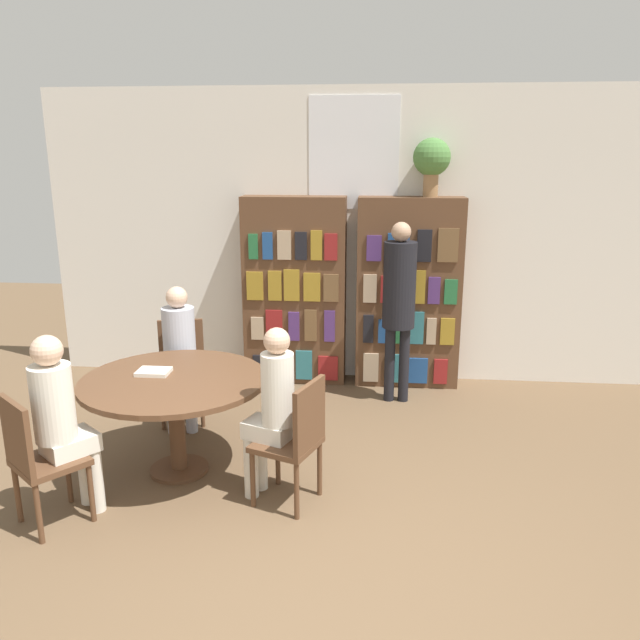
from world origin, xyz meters
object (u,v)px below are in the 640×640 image
at_px(bookshelf_left, 295,291).
at_px(seated_reader_right, 272,405).
at_px(reading_table, 175,391).
at_px(chair_near_camera, 37,455).
at_px(seated_reader_left, 179,348).
at_px(chair_far_side, 296,436).
at_px(seated_reader_back, 61,415).
at_px(bookshelf_right, 408,294).
at_px(librarian_standing, 399,294).
at_px(flower_vase, 432,160).
at_px(chair_left_side, 182,365).

height_order(bookshelf_left, seated_reader_right, bookshelf_left).
height_order(reading_table, chair_near_camera, chair_near_camera).
relative_size(chair_near_camera, seated_reader_right, 0.72).
distance_m(reading_table, seated_reader_left, 0.85).
xyz_separation_m(chair_near_camera, seated_reader_left, (0.42, 1.61, 0.22)).
relative_size(chair_near_camera, seated_reader_left, 0.72).
relative_size(bookshelf_left, seated_reader_left, 1.54).
distance_m(reading_table, chair_far_side, 1.03).
relative_size(chair_far_side, seated_reader_back, 0.71).
distance_m(bookshelf_right, reading_table, 2.76).
relative_size(chair_near_camera, chair_far_side, 1.00).
bearing_deg(seated_reader_back, librarian_standing, 84.29).
bearing_deg(seated_reader_back, seated_reader_left, 117.04).
relative_size(bookshelf_right, reading_table, 1.42).
bearing_deg(seated_reader_left, flower_vase, -164.85).
bearing_deg(chair_left_side, reading_table, 90.00).
distance_m(chair_near_camera, chair_far_side, 1.65).
bearing_deg(chair_far_side, chair_left_side, 63.00).
bearing_deg(chair_far_side, librarian_standing, 0.49).
relative_size(flower_vase, seated_reader_left, 0.45).
distance_m(chair_left_side, chair_far_side, 1.82).
relative_size(seated_reader_right, librarian_standing, 0.72).
distance_m(bookshelf_left, chair_near_camera, 3.17).
xyz_separation_m(chair_near_camera, seated_reader_back, (0.11, 0.14, 0.22)).
bearing_deg(reading_table, seated_reader_left, 104.99).
height_order(chair_far_side, seated_reader_left, seated_reader_left).
bearing_deg(chair_near_camera, seated_reader_left, 114.23).
bearing_deg(flower_vase, bookshelf_left, -179.79).
bearing_deg(chair_far_side, chair_near_camera, 126.00).
bearing_deg(reading_table, bookshelf_left, 73.36).
distance_m(bookshelf_right, chair_left_side, 2.37).
xyz_separation_m(reading_table, seated_reader_right, (0.78, -0.30, 0.04)).
height_order(chair_far_side, librarian_standing, librarian_standing).
bearing_deg(chair_left_side, librarian_standing, -178.06).
distance_m(seated_reader_left, seated_reader_right, 1.50).
bearing_deg(bookshelf_left, flower_vase, 0.21).
height_order(reading_table, chair_far_side, chair_far_side).
distance_m(chair_near_camera, seated_reader_back, 0.28).
relative_size(chair_far_side, librarian_standing, 0.52).
relative_size(seated_reader_left, seated_reader_right, 1.01).
height_order(chair_far_side, seated_reader_right, seated_reader_right).
xyz_separation_m(chair_left_side, chair_far_side, (1.22, -1.35, 0.00)).
bearing_deg(chair_left_side, flower_vase, -168.79).
distance_m(chair_far_side, seated_reader_right, 0.27).
bearing_deg(seated_reader_right, seated_reader_back, 126.21).
xyz_separation_m(seated_reader_right, seated_reader_back, (-1.31, -0.36, 0.03)).
relative_size(seated_reader_back, librarian_standing, 0.73).
relative_size(bookshelf_right, chair_near_camera, 2.15).
distance_m(reading_table, seated_reader_right, 0.84).
distance_m(bookshelf_left, chair_left_side, 1.48).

